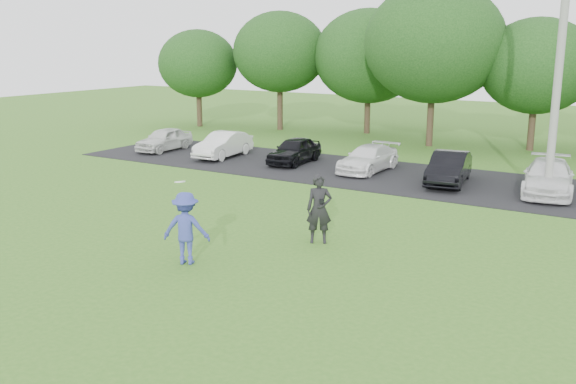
% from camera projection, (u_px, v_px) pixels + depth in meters
% --- Properties ---
extents(ground, '(100.00, 100.00, 0.00)m').
position_uv_depth(ground, '(216.00, 270.00, 16.10)').
color(ground, '#376D1F').
rests_on(ground, ground).
extents(parking_lot, '(32.00, 6.50, 0.03)m').
position_uv_depth(parking_lot, '(406.00, 177.00, 26.90)').
color(parking_lot, black).
rests_on(parking_lot, ground).
extents(utility_pole, '(0.28, 0.28, 10.58)m').
position_uv_depth(utility_pole, '(561.00, 50.00, 21.93)').
color(utility_pole, gray).
rests_on(utility_pole, ground).
extents(frisbee_player, '(1.39, 1.14, 2.25)m').
position_uv_depth(frisbee_player, '(186.00, 228.00, 16.36)').
color(frisbee_player, '#37419B').
rests_on(frisbee_player, ground).
extents(camera_bystander, '(0.86, 0.76, 1.97)m').
position_uv_depth(camera_bystander, '(319.00, 209.00, 18.05)').
color(camera_bystander, black).
rests_on(camera_bystander, ground).
extents(parked_cars, '(27.97, 4.57, 1.26)m').
position_uv_depth(parked_cars, '(406.00, 163.00, 26.77)').
color(parked_cars, silver).
rests_on(parked_cars, parking_lot).
extents(tree_row, '(42.39, 9.85, 8.64)m').
position_uv_depth(tree_row, '(507.00, 55.00, 33.12)').
color(tree_row, '#38281C').
rests_on(tree_row, ground).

